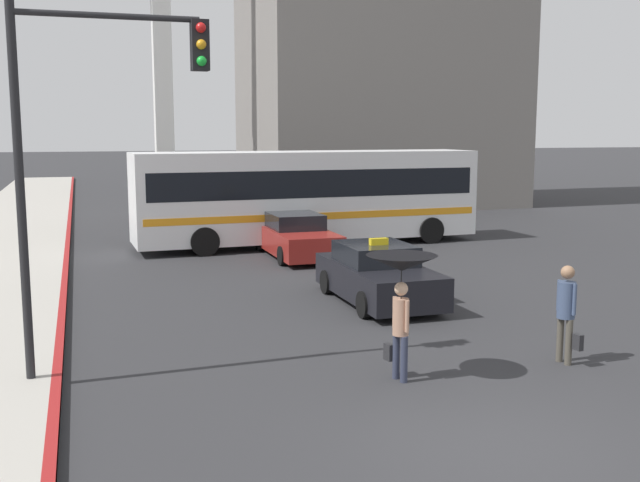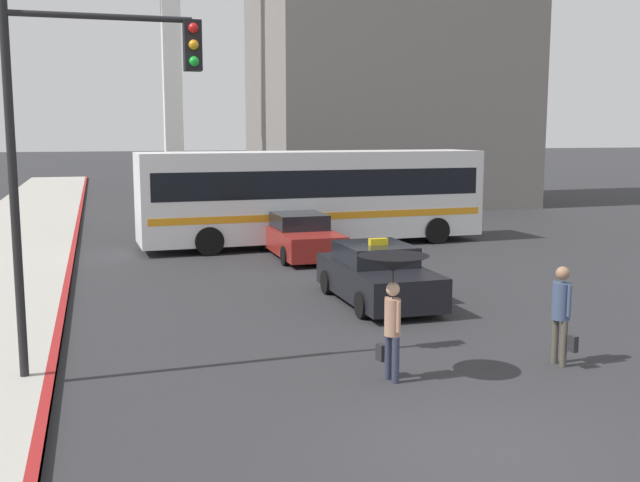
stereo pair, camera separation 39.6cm
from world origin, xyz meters
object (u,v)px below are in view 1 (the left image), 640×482
Objects in this scene: city_bus at (308,193)px; pedestrian_man at (567,307)px; traffic_light at (93,122)px; sedan_red at (296,237)px; taxi at (378,275)px; pedestrian_with_umbrella at (401,276)px.

city_bus is 7.07× the size of pedestrian_man.
pedestrian_man is 0.29× the size of traffic_light.
city_bus is at bearing -116.25° from sedan_red.
pedestrian_with_umbrella is at bearing 71.46° from taxi.
pedestrian_with_umbrella is (-1.77, -12.35, 1.10)m from sedan_red.
traffic_light is (-6.40, -10.86, 3.55)m from sedan_red.
taxi is 9.41m from city_bus.
sedan_red is (-0.04, 6.96, 0.00)m from taxi.
pedestrian_with_umbrella is at bearing -97.17° from pedestrian_man.
city_bus is 14.75m from pedestrian_man.
taxi is at bearing -30.37° from pedestrian_with_umbrella.
sedan_red is 2.84m from city_bus.
sedan_red is 2.25× the size of pedestrian_with_umbrella.
pedestrian_man is (0.23, -14.72, -0.85)m from city_bus.
pedestrian_with_umbrella is 0.34× the size of traffic_light.
sedan_red is 13.09m from traffic_light.
traffic_light is at bearing 31.16° from taxi.
city_bus is 14.95m from pedestrian_with_umbrella.
pedestrian_man is (1.37, -12.41, 0.36)m from sedan_red.
city_bus reaches higher than taxi.
city_bus reaches higher than pedestrian_with_umbrella.
taxi is at bearing -8.72° from city_bus.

